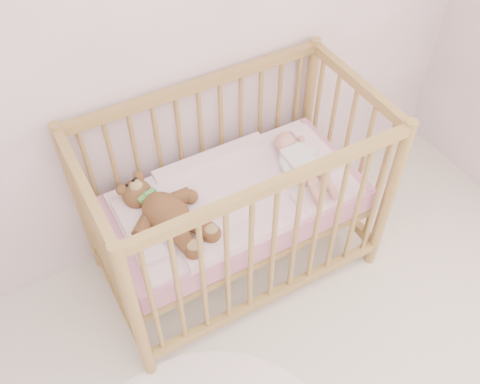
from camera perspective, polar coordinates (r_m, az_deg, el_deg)
wall_back at (r=2.21m, az=-15.69°, el=16.61°), size 4.00×0.02×2.70m
crib at (r=2.57m, az=-0.54°, el=-1.06°), size 1.36×0.76×1.00m
mattress at (r=2.59m, az=-0.54°, el=-1.27°), size 1.22×0.62×0.13m
blanket at (r=2.53m, az=-0.55°, el=-0.17°), size 1.10×0.58×0.06m
baby at (r=2.60m, az=6.44°, el=3.45°), size 0.25×0.50×0.12m
teddy_bear at (r=2.36m, az=-7.87°, el=-2.23°), size 0.56×0.65×0.15m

